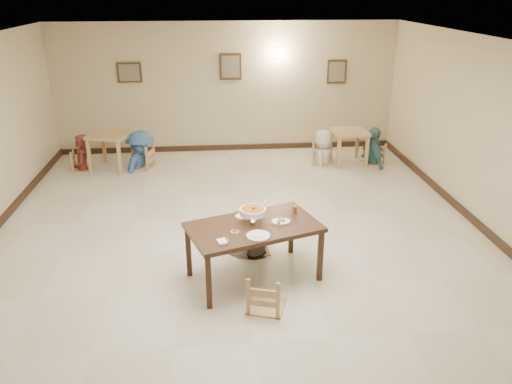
{
  "coord_description": "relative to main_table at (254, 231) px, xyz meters",
  "views": [
    {
      "loc": [
        -0.39,
        -6.74,
        3.73
      ],
      "look_at": [
        0.22,
        -0.14,
        0.98
      ],
      "focal_mm": 35.0,
      "sensor_mm": 36.0,
      "label": 1
    }
  ],
  "objects": [
    {
      "name": "rice_plate_near",
      "position": [
        0.03,
        -0.33,
        0.1
      ],
      "size": [
        0.3,
        0.3,
        0.07
      ],
      "color": "white",
      "rests_on": "main_table"
    },
    {
      "name": "bg_diner_d",
      "position": [
        3.09,
        4.52,
        0.11
      ],
      "size": [
        0.53,
        1.02,
        1.66
      ],
      "primitive_type": "imported",
      "rotation": [
        0.0,
        0.0,
        1.7
      ],
      "color": "teal",
      "rests_on": "floor"
    },
    {
      "name": "napkin_cutlery",
      "position": [
        -0.43,
        -0.44,
        0.09
      ],
      "size": [
        0.17,
        0.23,
        0.03
      ],
      "color": "white",
      "rests_on": "main_table"
    },
    {
      "name": "chair_far",
      "position": [
        0.04,
        0.78,
        -0.19
      ],
      "size": [
        0.5,
        0.5,
        1.06
      ],
      "rotation": [
        0.0,
        0.0,
        0.07
      ],
      "color": "tan",
      "rests_on": "floor"
    },
    {
      "name": "picture_a",
      "position": [
        -2.32,
        5.8,
        1.18
      ],
      "size": [
        0.55,
        0.04,
        0.45
      ],
      "color": "#3D2B19",
      "rests_on": "wall_back"
    },
    {
      "name": "wall_sconce",
      "position": [
        1.08,
        5.81,
        1.58
      ],
      "size": [
        0.16,
        0.05,
        0.22
      ],
      "primitive_type": "cube",
      "color": "#FFD88C",
      "rests_on": "wall_back"
    },
    {
      "name": "main_diner",
      "position": [
        0.01,
        0.72,
        0.06
      ],
      "size": [
        0.81,
        0.67,
        1.55
      ],
      "primitive_type": "imported",
      "rotation": [
        0.0,
        0.0,
        3.25
      ],
      "color": "gray",
      "rests_on": "floor"
    },
    {
      "name": "bg_table_right",
      "position": [
        2.54,
        4.6,
        -0.1
      ],
      "size": [
        0.79,
        0.79,
        0.75
      ],
      "rotation": [
        0.0,
        0.0,
        0.05
      ],
      "color": "tan",
      "rests_on": "floor"
    },
    {
      "name": "curry_warmer",
      "position": [
        -0.01,
        0.04,
        0.26
      ],
      "size": [
        0.39,
        0.35,
        0.31
      ],
      "color": "silver",
      "rests_on": "main_table"
    },
    {
      "name": "chili_dish",
      "position": [
        -0.26,
        -0.19,
        0.09
      ],
      "size": [
        0.1,
        0.1,
        0.02
      ],
      "color": "white",
      "rests_on": "main_table"
    },
    {
      "name": "fried_plate",
      "position": [
        0.37,
        0.05,
        0.1
      ],
      "size": [
        0.25,
        0.25,
        0.06
      ],
      "color": "white",
      "rests_on": "main_table"
    },
    {
      "name": "picture_b",
      "position": [
        -0.02,
        5.8,
        1.28
      ],
      "size": [
        0.5,
        0.04,
        0.6
      ],
      "color": "#3D2B19",
      "rests_on": "wall_back"
    },
    {
      "name": "bg_diner_c",
      "position": [
        1.98,
        4.67,
        0.05
      ],
      "size": [
        0.72,
        0.87,
        1.52
      ],
      "primitive_type": "imported",
      "rotation": [
        0.0,
        0.0,
        4.35
      ],
      "color": "silver",
      "rests_on": "floor"
    },
    {
      "name": "floor",
      "position": [
        -0.12,
        0.85,
        -0.72
      ],
      "size": [
        10.0,
        10.0,
        0.0
      ],
      "primitive_type": "plane",
      "color": "beige",
      "rests_on": "ground"
    },
    {
      "name": "bg_chair_ll",
      "position": [
        -3.33,
        4.65,
        -0.28
      ],
      "size": [
        0.41,
        0.41,
        0.88
      ],
      "rotation": [
        0.0,
        0.0,
        1.67
      ],
      "color": "tan",
      "rests_on": "floor"
    },
    {
      "name": "baseboard_back",
      "position": [
        -0.12,
        5.82,
        -0.66
      ],
      "size": [
        8.0,
        0.06,
        0.12
      ],
      "primitive_type": "cube",
      "color": "#322014",
      "rests_on": "floor"
    },
    {
      "name": "picture_c",
      "position": [
        2.48,
        5.8,
        1.13
      ],
      "size": [
        0.45,
        0.04,
        0.55
      ],
      "color": "#3D2B19",
      "rests_on": "wall_back"
    },
    {
      "name": "bg_chair_rl",
      "position": [
        1.98,
        4.67,
        -0.2
      ],
      "size": [
        0.49,
        0.49,
        1.04
      ],
      "rotation": [
        0.0,
        0.0,
        1.37
      ],
      "color": "tan",
      "rests_on": "floor"
    },
    {
      "name": "drink_glass",
      "position": [
        0.6,
        0.32,
        0.14
      ],
      "size": [
        0.07,
        0.07,
        0.13
      ],
      "color": "white",
      "rests_on": "main_table"
    },
    {
      "name": "chair_near",
      "position": [
        0.09,
        -0.7,
        -0.25
      ],
      "size": [
        0.44,
        0.44,
        0.94
      ],
      "rotation": [
        0.0,
        0.0,
        2.83
      ],
      "color": "tan",
      "rests_on": "floor"
    },
    {
      "name": "wall_right",
      "position": [
        3.88,
        0.85,
        0.78
      ],
      "size": [
        0.0,
        10.0,
        10.0
      ],
      "primitive_type": "plane",
      "rotation": [
        1.57,
        0.0,
        -1.57
      ],
      "color": "beige",
      "rests_on": "floor"
    },
    {
      "name": "baseboard_right",
      "position": [
        3.85,
        0.85,
        -0.66
      ],
      "size": [
        0.06,
        10.0,
        0.12
      ],
      "primitive_type": "cube",
      "color": "#322014",
      "rests_on": "floor"
    },
    {
      "name": "bg_table_left",
      "position": [
        -2.7,
        4.69,
        -0.05
      ],
      "size": [
        0.98,
        0.98,
        0.8
      ],
      "rotation": [
        0.0,
        0.0,
        -0.26
      ],
      "color": "tan",
      "rests_on": "floor"
    },
    {
      "name": "rice_plate_far",
      "position": [
        -0.09,
        0.27,
        0.1
      ],
      "size": [
        0.27,
        0.27,
        0.06
      ],
      "color": "white",
      "rests_on": "main_table"
    },
    {
      "name": "bg_chair_rr",
      "position": [
        3.09,
        4.52,
        -0.27
      ],
      "size": [
        0.42,
        0.42,
        0.9
      ],
      "rotation": [
        0.0,
        0.0,
        -1.29
      ],
      "color": "tan",
      "rests_on": "floor"
    },
    {
      "name": "wall_back",
      "position": [
        -0.12,
        5.85,
        0.78
      ],
      "size": [
        10.0,
        0.0,
        10.0
      ],
      "primitive_type": "plane",
      "rotation": [
        1.57,
        0.0,
        0.0
      ],
      "color": "beige",
      "rests_on": "floor"
    },
    {
      "name": "bg_diner_b",
      "position": [
        -2.07,
        4.67,
        0.13
      ],
      "size": [
        1.0,
        1.24,
        1.68
      ],
      "primitive_type": "imported",
      "rotation": [
        0.0,
        0.0,
        1.17
      ],
      "color": "#446CA4",
      "rests_on": "floor"
    },
    {
      "name": "bg_chair_lr",
      "position": [
        -2.07,
        4.67,
        -0.21
      ],
      "size": [
        0.48,
        0.48,
        1.01
      ],
      "rotation": [
        0.0,
        0.0,
        -1.85
      ],
      "color": "tan",
      "rests_on": "floor"
    },
    {
      "name": "bg_diner_a",
      "position": [
        -3.33,
        4.65,
        0.08
      ],
      "size": [
        0.45,
        0.62,
        1.59
      ],
      "primitive_type": "imported",
      "rotation": [
        0.0,
        0.0,
        4.84
      ],
      "color": "maroon",
      "rests_on": "floor"
    },
    {
      "name": "ceiling",
      "position": [
        -0.12,
        0.85,
        2.28
      ],
      "size": [
        10.0,
        10.0,
        0.0
      ],
      "primitive_type": "plane",
      "color": "white",
      "rests_on": "wall_back"
    },
    {
      "name": "main_table",
      "position": [
        0.0,
        0.0,
        0.0
      ],
      "size": [
        1.92,
        1.45,
        0.8
      ],
      "rotation": [
        0.0,
        0.0,
        0.33
      ],
      "color": "#3D2416",
      "rests_on": "floor"
    }
  ]
}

